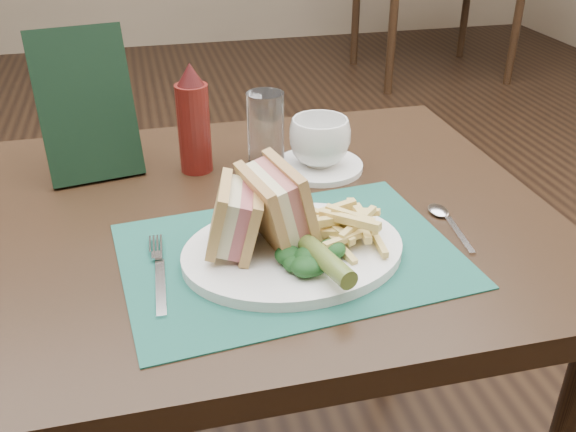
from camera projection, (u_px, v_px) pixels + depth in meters
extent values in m
plane|color=black|center=(226.00, 363.00, 1.77)|extent=(7.00, 7.00, 0.00)
plane|color=gray|center=(154.00, 45.00, 4.73)|extent=(6.00, 0.00, 6.00)
cube|color=#184E43|center=(290.00, 255.00, 0.86)|extent=(0.47, 0.36, 0.00)
cylinder|color=#4E6326|center=(323.00, 258.00, 0.79)|extent=(0.05, 0.12, 0.03)
cylinder|color=white|center=(319.00, 166.00, 1.10)|extent=(0.17, 0.17, 0.01)
imported|color=white|center=(320.00, 142.00, 1.08)|extent=(0.14, 0.14, 0.08)
cylinder|color=silver|center=(266.00, 130.00, 1.09)|extent=(0.08, 0.08, 0.13)
cube|color=black|center=(86.00, 105.00, 1.03)|extent=(0.16, 0.12, 0.24)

